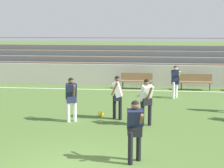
{
  "coord_description": "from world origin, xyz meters",
  "views": [
    {
      "loc": [
        1.71,
        -7.24,
        3.43
      ],
      "look_at": [
        0.06,
        7.18,
        0.97
      ],
      "focal_mm": 53.23,
      "sensor_mm": 36.0,
      "label": 1
    }
  ],
  "objects_px": {
    "player_white_deep_cover": "(117,94)",
    "soccer_ball": "(101,114)",
    "player_dark_wide_right": "(71,96)",
    "player_dark_wide_left": "(175,79)",
    "bleacher_stand": "(79,61)",
    "bench_far_left": "(137,79)",
    "player_dark_pressing_high": "(135,126)",
    "bench_near_bin": "(196,80)",
    "player_white_on_ball": "(146,98)"
  },
  "relations": [
    {
      "from": "bleacher_stand",
      "to": "player_white_deep_cover",
      "type": "bearing_deg",
      "value": -70.36
    },
    {
      "from": "player_dark_wide_right",
      "to": "player_white_on_ball",
      "type": "relative_size",
      "value": 0.98
    },
    {
      "from": "bleacher_stand",
      "to": "player_white_deep_cover",
      "type": "distance_m",
      "value": 10.83
    },
    {
      "from": "bench_near_bin",
      "to": "player_white_on_ball",
      "type": "distance_m",
      "value": 7.72
    },
    {
      "from": "player_white_on_ball",
      "to": "soccer_ball",
      "type": "xyz_separation_m",
      "value": [
        -1.78,
        1.04,
        -0.89
      ]
    },
    {
      "from": "player_white_deep_cover",
      "to": "player_dark_wide_left",
      "type": "bearing_deg",
      "value": 59.38
    },
    {
      "from": "player_white_deep_cover",
      "to": "soccer_ball",
      "type": "bearing_deg",
      "value": 156.56
    },
    {
      "from": "soccer_ball",
      "to": "player_white_on_ball",
      "type": "bearing_deg",
      "value": -30.4
    },
    {
      "from": "player_white_deep_cover",
      "to": "soccer_ball",
      "type": "distance_m",
      "value": 1.15
    },
    {
      "from": "bleacher_stand",
      "to": "player_dark_wide_right",
      "type": "distance_m",
      "value": 10.93
    },
    {
      "from": "bench_far_left",
      "to": "player_dark_pressing_high",
      "type": "bearing_deg",
      "value": -87.93
    },
    {
      "from": "bench_far_left",
      "to": "player_dark_pressing_high",
      "type": "height_order",
      "value": "player_dark_pressing_high"
    },
    {
      "from": "bench_near_bin",
      "to": "player_dark_wide_right",
      "type": "distance_m",
      "value": 8.87
    },
    {
      "from": "player_dark_pressing_high",
      "to": "soccer_ball",
      "type": "height_order",
      "value": "player_dark_pressing_high"
    },
    {
      "from": "bench_far_left",
      "to": "player_white_deep_cover",
      "type": "distance_m",
      "value": 6.52
    },
    {
      "from": "player_dark_wide_right",
      "to": "bleacher_stand",
      "type": "bearing_deg",
      "value": 100.53
    },
    {
      "from": "soccer_ball",
      "to": "bench_far_left",
      "type": "bearing_deg",
      "value": 79.53
    },
    {
      "from": "bleacher_stand",
      "to": "bench_far_left",
      "type": "height_order",
      "value": "bleacher_stand"
    },
    {
      "from": "bleacher_stand",
      "to": "soccer_ball",
      "type": "relative_size",
      "value": 122.77
    },
    {
      "from": "player_dark_wide_left",
      "to": "player_dark_pressing_high",
      "type": "bearing_deg",
      "value": -101.08
    },
    {
      "from": "soccer_ball",
      "to": "bench_near_bin",
      "type": "bearing_deg",
      "value": 54.38
    },
    {
      "from": "bench_near_bin",
      "to": "player_dark_pressing_high",
      "type": "xyz_separation_m",
      "value": [
        -2.91,
        -10.55,
        0.43
      ]
    },
    {
      "from": "player_white_on_ball",
      "to": "bleacher_stand",
      "type": "bearing_deg",
      "value": 113.4
    },
    {
      "from": "bench_near_bin",
      "to": "player_dark_pressing_high",
      "type": "distance_m",
      "value": 10.95
    },
    {
      "from": "player_dark_pressing_high",
      "to": "player_white_on_ball",
      "type": "xyz_separation_m",
      "value": [
        0.25,
        3.31,
        0.03
      ]
    },
    {
      "from": "player_white_deep_cover",
      "to": "player_dark_wide_right",
      "type": "bearing_deg",
      "value": -161.89
    },
    {
      "from": "player_dark_wide_right",
      "to": "player_dark_wide_left",
      "type": "bearing_deg",
      "value": 48.81
    },
    {
      "from": "player_white_on_ball",
      "to": "player_white_deep_cover",
      "type": "bearing_deg",
      "value": 145.73
    },
    {
      "from": "player_dark_pressing_high",
      "to": "player_white_deep_cover",
      "type": "bearing_deg",
      "value": 101.76
    },
    {
      "from": "bench_far_left",
      "to": "player_white_deep_cover",
      "type": "relative_size",
      "value": 1.08
    },
    {
      "from": "bleacher_stand",
      "to": "player_dark_wide_left",
      "type": "height_order",
      "value": "bleacher_stand"
    },
    {
      "from": "player_dark_wide_right",
      "to": "player_white_deep_cover",
      "type": "bearing_deg",
      "value": 18.11
    },
    {
      "from": "bench_near_bin",
      "to": "player_dark_wide_left",
      "type": "relative_size",
      "value": 1.11
    },
    {
      "from": "player_white_deep_cover",
      "to": "player_dark_pressing_high",
      "type": "xyz_separation_m",
      "value": [
        0.85,
        -4.06,
        -0.02
      ]
    },
    {
      "from": "bleacher_stand",
      "to": "soccer_ball",
      "type": "height_order",
      "value": "bleacher_stand"
    },
    {
      "from": "bench_near_bin",
      "to": "bleacher_stand",
      "type": "bearing_deg",
      "value": 153.34
    },
    {
      "from": "bench_near_bin",
      "to": "soccer_ball",
      "type": "bearing_deg",
      "value": -125.62
    },
    {
      "from": "bleacher_stand",
      "to": "bench_far_left",
      "type": "relative_size",
      "value": 15.0
    },
    {
      "from": "player_white_deep_cover",
      "to": "soccer_ball",
      "type": "height_order",
      "value": "player_white_deep_cover"
    },
    {
      "from": "player_dark_wide_left",
      "to": "player_white_on_ball",
      "type": "distance_m",
      "value": 5.08
    },
    {
      "from": "bleacher_stand",
      "to": "player_white_on_ball",
      "type": "xyz_separation_m",
      "value": [
        4.74,
        -10.95,
        -0.17
      ]
    },
    {
      "from": "bleacher_stand",
      "to": "bench_near_bin",
      "type": "distance_m",
      "value": 8.3
    },
    {
      "from": "player_dark_wide_left",
      "to": "soccer_ball",
      "type": "height_order",
      "value": "player_dark_wide_left"
    },
    {
      "from": "bleacher_stand",
      "to": "player_dark_pressing_high",
      "type": "xyz_separation_m",
      "value": [
        4.49,
        -14.27,
        -0.2
      ]
    },
    {
      "from": "player_dark_wide_right",
      "to": "player_white_on_ball",
      "type": "distance_m",
      "value": 2.75
    },
    {
      "from": "bleacher_stand",
      "to": "soccer_ball",
      "type": "distance_m",
      "value": 10.4
    },
    {
      "from": "bench_near_bin",
      "to": "player_dark_wide_right",
      "type": "bearing_deg",
      "value": -127.55
    },
    {
      "from": "player_white_deep_cover",
      "to": "player_white_on_ball",
      "type": "distance_m",
      "value": 1.33
    },
    {
      "from": "bleacher_stand",
      "to": "soccer_ball",
      "type": "xyz_separation_m",
      "value": [
        2.96,
        -9.91,
        -1.07
      ]
    },
    {
      "from": "bench_far_left",
      "to": "soccer_ball",
      "type": "xyz_separation_m",
      "value": [
        -1.14,
        -6.19,
        -0.44
      ]
    }
  ]
}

